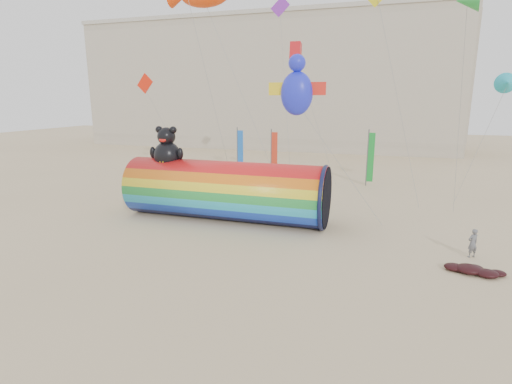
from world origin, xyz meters
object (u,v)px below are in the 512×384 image
(windsock_assembly, at_px, (225,189))
(kite_handler, at_px, (473,243))
(hotel_building, at_px, (267,84))
(fabric_bundle, at_px, (474,270))

(windsock_assembly, xyz_separation_m, kite_handler, (14.47, -2.38, -1.30))
(hotel_building, height_order, kite_handler, hotel_building)
(windsock_assembly, height_order, fabric_bundle, windsock_assembly)
(hotel_building, distance_m, kite_handler, 52.20)
(windsock_assembly, distance_m, kite_handler, 14.72)
(windsock_assembly, bearing_deg, fabric_bundle, -17.67)
(hotel_building, bearing_deg, windsock_assembly, -77.08)
(kite_handler, bearing_deg, windsock_assembly, -41.90)
(kite_handler, xyz_separation_m, fabric_bundle, (-0.27, -2.14, -0.58))
(kite_handler, relative_size, fabric_bundle, 0.58)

